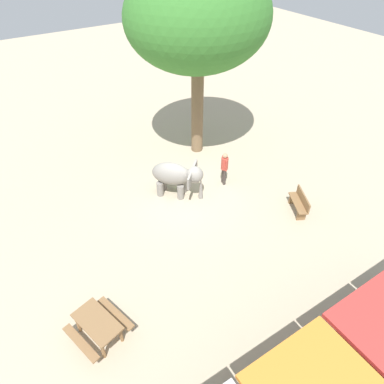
{
  "coord_description": "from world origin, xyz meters",
  "views": [
    {
      "loc": [
        6.29,
        10.21,
        9.92
      ],
      "look_at": [
        0.27,
        0.76,
        0.8
      ],
      "focal_mm": 32.55,
      "sensor_mm": 36.0,
      "label": 1
    }
  ],
  "objects_px": {
    "elephant": "(177,176)",
    "picnic_table_near": "(98,325)",
    "wooden_bench": "(300,202)",
    "market_stall_red": "(382,357)",
    "person_handler": "(224,166)",
    "shade_tree_main": "(198,18)"
  },
  "relations": [
    {
      "from": "picnic_table_near",
      "to": "shade_tree_main",
      "type": "bearing_deg",
      "value": -64.33
    },
    {
      "from": "shade_tree_main",
      "to": "wooden_bench",
      "type": "bearing_deg",
      "value": 98.34
    },
    {
      "from": "market_stall_red",
      "to": "shade_tree_main",
      "type": "bearing_deg",
      "value": -101.12
    },
    {
      "from": "person_handler",
      "to": "wooden_bench",
      "type": "bearing_deg",
      "value": 129.63
    },
    {
      "from": "elephant",
      "to": "wooden_bench",
      "type": "distance_m",
      "value": 5.3
    },
    {
      "from": "elephant",
      "to": "picnic_table_near",
      "type": "relative_size",
      "value": 1.17
    },
    {
      "from": "shade_tree_main",
      "to": "wooden_bench",
      "type": "height_order",
      "value": "shade_tree_main"
    },
    {
      "from": "person_handler",
      "to": "shade_tree_main",
      "type": "bearing_deg",
      "value": -85.47
    },
    {
      "from": "shade_tree_main",
      "to": "wooden_bench",
      "type": "distance_m",
      "value": 8.77
    },
    {
      "from": "picnic_table_near",
      "to": "market_stall_red",
      "type": "bearing_deg",
      "value": -147.48
    },
    {
      "from": "wooden_bench",
      "to": "market_stall_red",
      "type": "distance_m",
      "value": 6.8
    },
    {
      "from": "market_stall_red",
      "to": "wooden_bench",
      "type": "bearing_deg",
      "value": -119.67
    },
    {
      "from": "person_handler",
      "to": "shade_tree_main",
      "type": "distance_m",
      "value": 6.32
    },
    {
      "from": "person_handler",
      "to": "shade_tree_main",
      "type": "relative_size",
      "value": 0.19
    },
    {
      "from": "elephant",
      "to": "person_handler",
      "type": "xyz_separation_m",
      "value": [
        -2.23,
        0.46,
        -0.07
      ]
    },
    {
      "from": "wooden_bench",
      "to": "shade_tree_main",
      "type": "bearing_deg",
      "value": 35.67
    },
    {
      "from": "elephant",
      "to": "market_stall_red",
      "type": "bearing_deg",
      "value": -41.72
    },
    {
      "from": "elephant",
      "to": "market_stall_red",
      "type": "xyz_separation_m",
      "value": [
        -0.39,
        9.6,
        0.12
      ]
    },
    {
      "from": "elephant",
      "to": "market_stall_red",
      "type": "relative_size",
      "value": 0.86
    },
    {
      "from": "person_handler",
      "to": "market_stall_red",
      "type": "relative_size",
      "value": 0.64
    },
    {
      "from": "person_handler",
      "to": "wooden_bench",
      "type": "height_order",
      "value": "person_handler"
    },
    {
      "from": "elephant",
      "to": "picnic_table_near",
      "type": "distance_m",
      "value": 7.0
    }
  ]
}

